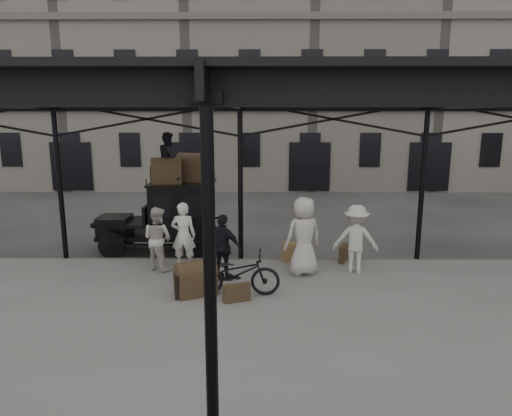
# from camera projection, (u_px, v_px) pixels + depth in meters

# --- Properties ---
(ground) EXTENTS (120.00, 120.00, 0.00)m
(ground) POSITION_uv_depth(u_px,v_px,m) (238.00, 290.00, 11.06)
(ground) COLOR #383533
(ground) RESTS_ON ground
(platform) EXTENTS (28.00, 8.00, 0.15)m
(platform) POSITION_uv_depth(u_px,v_px,m) (233.00, 324.00, 9.08)
(platform) COLOR slate
(platform) RESTS_ON ground
(canopy) EXTENTS (22.50, 9.00, 4.74)m
(canopy) POSITION_uv_depth(u_px,v_px,m) (231.00, 91.00, 8.44)
(canopy) COLOR black
(canopy) RESTS_ON ground
(building_frontage) EXTENTS (64.00, 8.00, 14.00)m
(building_frontage) POSITION_uv_depth(u_px,v_px,m) (251.00, 66.00, 27.26)
(building_frontage) COLOR slate
(building_frontage) RESTS_ON ground
(taxi) EXTENTS (3.65, 1.55, 2.18)m
(taxi) POSITION_uv_depth(u_px,v_px,m) (173.00, 214.00, 13.84)
(taxi) COLOR black
(taxi) RESTS_ON ground
(porter_left) EXTENTS (0.66, 0.44, 1.78)m
(porter_left) POSITION_uv_depth(u_px,v_px,m) (183.00, 235.00, 12.04)
(porter_left) COLOR silver
(porter_left) RESTS_ON platform
(porter_midleft) EXTENTS (1.02, 0.95, 1.68)m
(porter_midleft) POSITION_uv_depth(u_px,v_px,m) (158.00, 239.00, 11.92)
(porter_midleft) COLOR beige
(porter_midleft) RESTS_ON platform
(porter_centre) EXTENTS (1.15, 0.97, 2.01)m
(porter_centre) POSITION_uv_depth(u_px,v_px,m) (303.00, 236.00, 11.54)
(porter_centre) COLOR beige
(porter_centre) RESTS_ON platform
(porter_official) EXTENTS (1.04, 0.76, 1.64)m
(porter_official) POSITION_uv_depth(u_px,v_px,m) (223.00, 247.00, 11.20)
(porter_official) COLOR black
(porter_official) RESTS_ON platform
(porter_right) EXTENTS (1.25, 0.85, 1.78)m
(porter_right) POSITION_uv_depth(u_px,v_px,m) (356.00, 239.00, 11.70)
(porter_right) COLOR beige
(porter_right) RESTS_ON platform
(bicycle) EXTENTS (1.96, 0.71, 1.02)m
(bicycle) POSITION_uv_depth(u_px,v_px,m) (237.00, 273.00, 10.29)
(bicycle) COLOR black
(bicycle) RESTS_ON platform
(porter_roof) EXTENTS (0.67, 0.81, 1.49)m
(porter_roof) POSITION_uv_depth(u_px,v_px,m) (169.00, 158.00, 13.40)
(porter_roof) COLOR black
(porter_roof) RESTS_ON taxi
(steamer_trunk_roof_near) EXTENTS (0.93, 0.65, 0.63)m
(steamer_trunk_roof_near) POSITION_uv_depth(u_px,v_px,m) (167.00, 173.00, 13.34)
(steamer_trunk_roof_near) COLOR #43351F
(steamer_trunk_roof_near) RESTS_ON taxi
(steamer_trunk_roof_far) EXTENTS (1.08, 0.79, 0.71)m
(steamer_trunk_roof_far) POSITION_uv_depth(u_px,v_px,m) (194.00, 170.00, 13.77)
(steamer_trunk_roof_far) COLOR #43351F
(steamer_trunk_roof_far) RESTS_ON taxi
(steamer_trunk_platform) EXTENTS (1.04, 0.88, 0.66)m
(steamer_trunk_platform) POSITION_uv_depth(u_px,v_px,m) (196.00, 280.00, 10.36)
(steamer_trunk_platform) COLOR #43351F
(steamer_trunk_platform) RESTS_ON platform
(wicker_hamper) EXTENTS (0.71, 0.61, 0.50)m
(wicker_hamper) POSITION_uv_depth(u_px,v_px,m) (294.00, 252.00, 12.72)
(wicker_hamper) COLOR olive
(wicker_hamper) RESTS_ON platform
(suitcase_upright) EXTENTS (0.36, 0.61, 0.45)m
(suitcase_upright) POSITION_uv_depth(u_px,v_px,m) (343.00, 253.00, 12.72)
(suitcase_upright) COLOR #43351F
(suitcase_upright) RESTS_ON platform
(suitcase_flat) EXTENTS (0.62, 0.34, 0.40)m
(suitcase_flat) POSITION_uv_depth(u_px,v_px,m) (237.00, 293.00, 9.97)
(suitcase_flat) COLOR #43351F
(suitcase_flat) RESTS_ON platform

